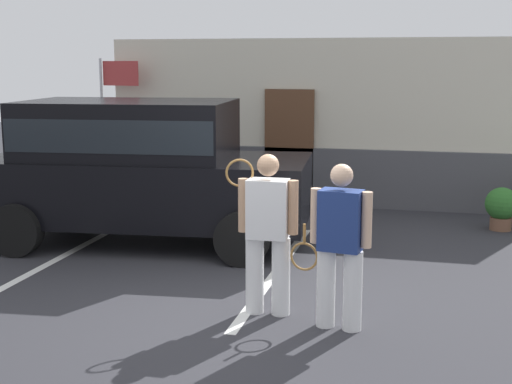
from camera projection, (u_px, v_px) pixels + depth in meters
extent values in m
plane|color=#2D2D33|center=(242.00, 310.00, 7.49)|extent=(40.00, 40.00, 0.00)
cube|color=silver|center=(65.00, 255.00, 9.60)|extent=(0.12, 4.40, 0.01)
cube|color=silver|center=(277.00, 270.00, 8.91)|extent=(0.12, 4.40, 0.01)
cube|color=beige|center=(324.00, 123.00, 12.80)|extent=(8.03, 0.30, 3.00)
cube|color=#4C4C51|center=(322.00, 177.00, 12.79)|extent=(6.74, 0.10, 1.05)
cube|color=brown|center=(289.00, 148.00, 12.82)|extent=(0.90, 0.06, 2.10)
cube|color=black|center=(147.00, 188.00, 10.13)|extent=(4.75, 2.31, 0.90)
cube|color=black|center=(128.00, 129.00, 10.01)|extent=(3.05, 2.01, 0.80)
cube|color=black|center=(128.00, 130.00, 10.01)|extent=(2.99, 2.03, 0.44)
cylinder|color=black|center=(263.00, 208.00, 10.90)|extent=(0.74, 0.32, 0.72)
cylinder|color=black|center=(242.00, 238.00, 9.05)|extent=(0.74, 0.32, 0.72)
cylinder|color=black|center=(73.00, 202.00, 11.36)|extent=(0.74, 0.32, 0.72)
cylinder|color=black|center=(16.00, 230.00, 9.51)|extent=(0.74, 0.32, 0.72)
cylinder|color=white|center=(281.00, 277.00, 7.29)|extent=(0.19, 0.19, 0.81)
cylinder|color=white|center=(255.00, 275.00, 7.35)|extent=(0.19, 0.19, 0.81)
cube|color=white|center=(268.00, 209.00, 7.19)|extent=(0.42, 0.27, 0.61)
sphere|color=tan|center=(268.00, 165.00, 7.11)|extent=(0.23, 0.23, 0.23)
cylinder|color=tan|center=(293.00, 207.00, 7.13)|extent=(0.10, 0.10, 0.55)
cylinder|color=tan|center=(243.00, 205.00, 7.24)|extent=(0.10, 0.10, 0.55)
torus|color=olive|center=(240.00, 173.00, 7.24)|extent=(0.29, 0.12, 0.29)
cylinder|color=olive|center=(240.00, 195.00, 7.28)|extent=(0.03, 0.03, 0.20)
cylinder|color=white|center=(353.00, 291.00, 6.87)|extent=(0.19, 0.19, 0.80)
cylinder|color=white|center=(326.00, 288.00, 6.97)|extent=(0.19, 0.19, 0.80)
cube|color=navy|center=(341.00, 220.00, 6.79)|extent=(0.44, 0.31, 0.59)
sphere|color=beige|center=(342.00, 175.00, 6.71)|extent=(0.22, 0.22, 0.22)
cylinder|color=beige|center=(367.00, 220.00, 6.69)|extent=(0.10, 0.10, 0.54)
cylinder|color=beige|center=(316.00, 216.00, 6.88)|extent=(0.10, 0.10, 0.54)
torus|color=olive|center=(304.00, 257.00, 7.06)|extent=(0.37, 0.08, 0.37)
cylinder|color=olive|center=(304.00, 234.00, 7.01)|extent=(0.03, 0.03, 0.20)
cylinder|color=brown|center=(500.00, 224.00, 11.02)|extent=(0.33, 0.33, 0.20)
sphere|color=#2D6B28|center=(502.00, 204.00, 10.96)|extent=(0.51, 0.51, 0.51)
cylinder|color=silver|center=(103.00, 129.00, 13.34)|extent=(0.05, 0.05, 2.65)
cube|color=#B23838|center=(121.00, 73.00, 13.06)|extent=(0.75, 0.12, 0.45)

